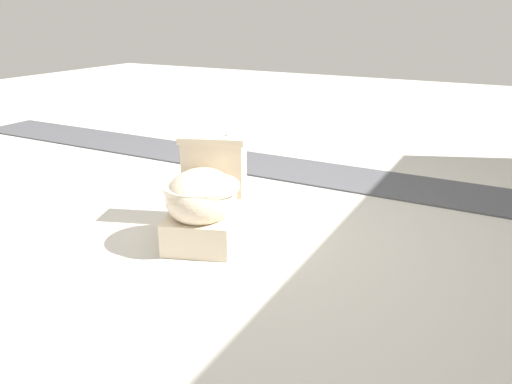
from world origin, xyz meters
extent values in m
plane|color=beige|center=(0.00, 0.00, 0.00)|extent=(14.00, 14.00, 0.00)
cube|color=#4C4C51|center=(-1.18, 0.50, 0.01)|extent=(0.56, 8.00, 0.01)
cube|color=beige|center=(0.11, -0.11, 0.09)|extent=(0.68, 0.52, 0.17)
ellipsoid|color=beige|center=(0.21, -0.07, 0.26)|extent=(0.54, 0.49, 0.28)
cylinder|color=beige|center=(0.21, -0.07, 0.32)|extent=(0.50, 0.50, 0.03)
cube|color=beige|center=(-0.09, -0.18, 0.32)|extent=(0.29, 0.38, 0.30)
cube|color=beige|center=(-0.09, -0.18, 0.49)|extent=(0.32, 0.41, 0.04)
cylinder|color=silver|center=(-0.11, -0.11, 0.51)|extent=(0.02, 0.02, 0.01)
camera|label=1|loc=(2.17, 1.29, 1.15)|focal=35.00mm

